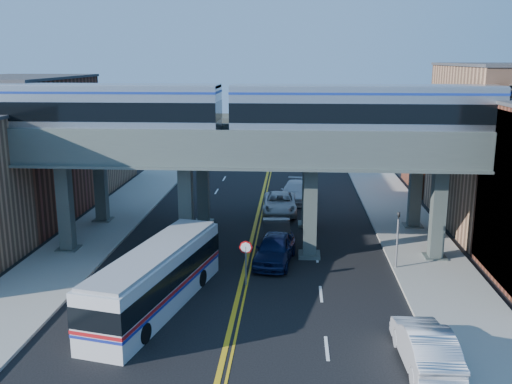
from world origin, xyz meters
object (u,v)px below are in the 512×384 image
at_px(car_parked_curb, 425,346).
at_px(transit_train, 363,112).
at_px(car_lane_a, 275,249).
at_px(transit_bus, 156,279).
at_px(car_lane_c, 280,203).
at_px(stop_sign, 246,256).
at_px(car_lane_d, 295,192).
at_px(car_lane_b, 276,234).
at_px(traffic_signal, 398,234).

bearing_deg(car_parked_curb, transit_train, -86.15).
bearing_deg(car_parked_curb, car_lane_a, -62.90).
distance_m(transit_bus, car_lane_c, 19.67).
bearing_deg(stop_sign, car_parked_curb, -44.83).
xyz_separation_m(transit_bus, car_lane_a, (5.84, 6.95, -0.60)).
relative_size(stop_sign, car_lane_d, 0.44).
height_order(stop_sign, car_lane_b, stop_sign).
distance_m(transit_bus, car_lane_d, 24.03).
height_order(transit_train, transit_bus, transit_train).
bearing_deg(stop_sign, traffic_signal, 18.63).
xyz_separation_m(stop_sign, car_lane_b, (1.50, 6.92, -0.88)).
relative_size(transit_bus, car_parked_curb, 2.17).
xyz_separation_m(traffic_signal, car_lane_d, (-6.15, 16.73, -1.44)).
bearing_deg(car_lane_d, transit_train, -67.27).
bearing_deg(car_lane_b, transit_train, -22.87).
relative_size(transit_bus, car_lane_b, 2.23).
distance_m(car_lane_d, car_parked_curb, 28.41).
height_order(traffic_signal, car_lane_b, traffic_signal).
height_order(transit_train, car_lane_d, transit_train).
relative_size(car_lane_c, car_parked_curb, 1.09).
distance_m(car_lane_a, car_lane_b, 3.19).
bearing_deg(stop_sign, car_lane_c, 84.49).
bearing_deg(transit_bus, car_lane_b, -17.25).
bearing_deg(transit_bus, transit_train, -40.83).
distance_m(stop_sign, car_lane_a, 4.11).
bearing_deg(transit_bus, car_parked_curb, -98.78).
distance_m(traffic_signal, car_lane_c, 14.65).
distance_m(car_lane_c, car_parked_curb, 24.63).
bearing_deg(car_lane_a, transit_bus, -122.54).
height_order(transit_bus, car_lane_d, transit_bus).
bearing_deg(car_lane_d, car_parked_curb, -71.51).
relative_size(transit_train, car_parked_curb, 9.16).
bearing_deg(stop_sign, car_lane_a, 68.09).
height_order(car_lane_c, car_parked_curb, car_parked_curb).
relative_size(transit_train, car_lane_a, 9.20).
xyz_separation_m(car_lane_d, car_parked_curb, (5.45, -27.88, 0.03)).
relative_size(car_lane_c, car_lane_d, 1.00).
relative_size(transit_train, car_lane_c, 8.41).
distance_m(traffic_signal, car_lane_a, 7.56).
distance_m(transit_train, car_lane_b, 10.19).
height_order(car_lane_b, car_lane_c, car_lane_b).
distance_m(transit_bus, car_parked_curb, 13.49).
distance_m(transit_train, car_lane_d, 17.48).
xyz_separation_m(traffic_signal, car_lane_c, (-7.40, 12.55, -1.48)).
distance_m(car_lane_b, car_parked_curb, 16.49).
bearing_deg(car_lane_c, car_lane_a, -91.27).
bearing_deg(traffic_signal, car_lane_b, 152.08).
distance_m(car_lane_a, car_parked_curb, 13.64).
relative_size(car_lane_a, car_lane_c, 0.91).
bearing_deg(car_lane_d, transit_bus, -99.73).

